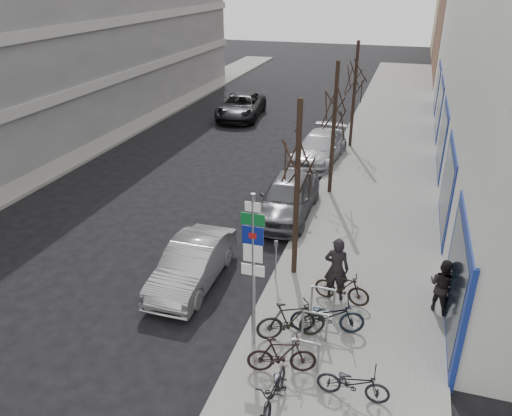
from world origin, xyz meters
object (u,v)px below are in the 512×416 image
Objects in this scene: bike_mid_curb at (328,313)px; pedestrian_far at (442,285)px; meter_mid at (313,187)px; parked_car_front at (192,264)px; parked_car_mid at (288,197)px; highway_sign_pole at (253,264)px; bike_rack at (315,323)px; tree_near at (298,149)px; meter_back at (335,145)px; bike_mid_inner at (291,320)px; bike_near_right at (282,355)px; tree_mid at (336,98)px; lane_car at (241,106)px; tree_far at (356,70)px; meter_front at (276,256)px; bike_near_left at (275,389)px; bike_far_curb at (354,380)px; bike_far_inner at (342,287)px; pedestrian_near at (336,269)px; parked_car_back at (319,148)px.

pedestrian_far is (2.75, 1.82, 0.21)m from bike_mid_curb.
parked_car_front is (-2.35, -6.28, -0.25)m from meter_mid.
parked_car_mid is at bearing 7.75° from bike_mid_curb.
pedestrian_far is at bearing 32.63° from highway_sign_pole.
pedestrian_far is (5.40, -4.72, 0.14)m from parked_car_mid.
tree_near is (-1.20, 2.90, 3.44)m from bike_rack.
meter_back reaches higher than bike_mid_inner.
meter_mid is at bearing 52.03° from parked_car_mid.
bike_near_right is at bearing -110.65° from bike_rack.
parked_car_front is at bearing 157.96° from bike_rack.
tree_mid is 13.47m from lane_car.
tree_far is 2.92× the size of bike_mid_curb.
tree_near is at bearing -90.00° from tree_far.
parked_car_mid reaches higher than meter_mid.
meter_front and meter_back have the same top height.
bike_near_left is at bearing -85.38° from meter_back.
bike_rack is at bearing -82.98° from meter_back.
bike_mid_inner is at bearing 48.71° from bike_far_curb.
tree_near is at bearing 86.74° from highway_sign_pole.
meter_front is (-0.45, -0.50, -3.19)m from tree_near.
bike_far_inner is (1.61, -7.63, -3.48)m from tree_mid.
meter_mid is 6.25m from pedestrian_near.
tree_far is 3.50× the size of bike_far_inner.
bike_near_left reaches higher than bike_rack.
tree_near is 3.09× the size of bike_mid_inner.
pedestrian_near is at bearing -14.27° from meter_front.
parked_car_front is at bearing 57.69° from bike_far_curb.
tree_mid is 1.18× the size of parked_car_mid.
pedestrian_near is 1.20× the size of pedestrian_far.
meter_mid reaches higher than parked_car_front.
meter_back reaches higher than bike_near_left.
bike_far_inner is at bearing -32.42° from bike_near_right.
bike_near_right is 0.90× the size of bike_mid_inner.
meter_front is at bearing 124.51° from bike_rack.
bike_near_right is 1.02× the size of pedestrian_far.
parked_car_mid is at bearing -3.04° from bike_near_right.
parked_car_back is (-2.81, 11.55, 0.08)m from bike_far_inner.
bike_mid_curb is 13.21m from parked_car_back.
parked_car_front is 2.14× the size of pedestrian_near.
bike_rack is 10.08m from tree_mid.
parked_car_mid reaches higher than meter_back.
parked_car_mid reaches higher than bike_near_left.
bike_near_right reaches higher than bike_rack.
pedestrian_far is at bearing -72.60° from bike_far_inner.
meter_mid is at bearing -106.70° from tree_mid.
tree_mid reaches higher than parked_car_back.
bike_far_inner is (-0.74, 3.40, 0.00)m from bike_far_curb.
pedestrian_near is (0.78, 2.04, 0.40)m from bike_mid_inner.
highway_sign_pole is at bearing 57.51° from pedestrian_near.
meter_back is at bearing -21.31° from bike_mid_inner.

